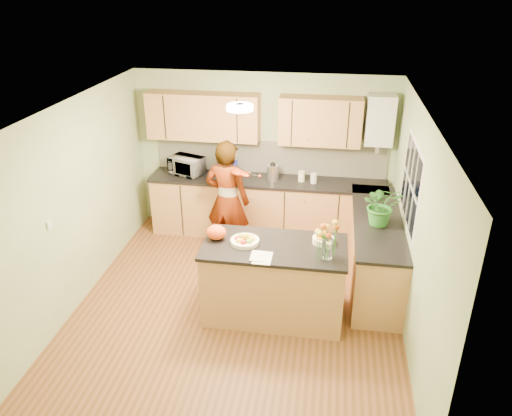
# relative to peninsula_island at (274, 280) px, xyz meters

# --- Properties ---
(floor) EXTENTS (4.50, 4.50, 0.00)m
(floor) POSITION_rel_peninsula_island_xyz_m (-0.46, 0.09, -0.48)
(floor) COLOR brown
(floor) RESTS_ON ground
(ceiling) EXTENTS (4.00, 4.50, 0.02)m
(ceiling) POSITION_rel_peninsula_island_xyz_m (-0.46, 0.09, 2.02)
(ceiling) COLOR silver
(ceiling) RESTS_ON wall_back
(wall_back) EXTENTS (4.00, 0.02, 2.50)m
(wall_back) POSITION_rel_peninsula_island_xyz_m (-0.46, 2.34, 0.77)
(wall_back) COLOR gray
(wall_back) RESTS_ON floor
(wall_front) EXTENTS (4.00, 0.02, 2.50)m
(wall_front) POSITION_rel_peninsula_island_xyz_m (-0.46, -2.16, 0.77)
(wall_front) COLOR gray
(wall_front) RESTS_ON floor
(wall_left) EXTENTS (0.02, 4.50, 2.50)m
(wall_left) POSITION_rel_peninsula_island_xyz_m (-2.46, 0.09, 0.77)
(wall_left) COLOR gray
(wall_left) RESTS_ON floor
(wall_right) EXTENTS (0.02, 4.50, 2.50)m
(wall_right) POSITION_rel_peninsula_island_xyz_m (1.54, 0.09, 0.77)
(wall_right) COLOR gray
(wall_right) RESTS_ON floor
(back_counter) EXTENTS (3.64, 0.62, 0.94)m
(back_counter) POSITION_rel_peninsula_island_xyz_m (-0.36, 2.04, -0.01)
(back_counter) COLOR #B08146
(back_counter) RESTS_ON floor
(right_counter) EXTENTS (0.62, 2.24, 0.94)m
(right_counter) POSITION_rel_peninsula_island_xyz_m (1.24, 0.94, -0.01)
(right_counter) COLOR #B08146
(right_counter) RESTS_ON floor
(splashback) EXTENTS (3.60, 0.02, 0.52)m
(splashback) POSITION_rel_peninsula_island_xyz_m (-0.36, 2.32, 0.72)
(splashback) COLOR beige
(splashback) RESTS_ON back_counter
(upper_cabinets) EXTENTS (3.20, 0.34, 0.70)m
(upper_cabinets) POSITION_rel_peninsula_island_xyz_m (-0.64, 2.17, 1.37)
(upper_cabinets) COLOR #B08146
(upper_cabinets) RESTS_ON wall_back
(boiler) EXTENTS (0.40, 0.30, 0.86)m
(boiler) POSITION_rel_peninsula_island_xyz_m (1.24, 2.18, 1.42)
(boiler) COLOR silver
(boiler) RESTS_ON wall_back
(window_right) EXTENTS (0.01, 1.30, 1.05)m
(window_right) POSITION_rel_peninsula_island_xyz_m (1.53, 0.69, 1.07)
(window_right) COLOR silver
(window_right) RESTS_ON wall_right
(light_switch) EXTENTS (0.02, 0.09, 0.09)m
(light_switch) POSITION_rel_peninsula_island_xyz_m (-2.45, -0.51, 0.82)
(light_switch) COLOR silver
(light_switch) RESTS_ON wall_left
(ceiling_lamp) EXTENTS (0.30, 0.30, 0.07)m
(ceiling_lamp) POSITION_rel_peninsula_island_xyz_m (-0.46, 0.39, 1.98)
(ceiling_lamp) COLOR #FFEABF
(ceiling_lamp) RESTS_ON ceiling
(peninsula_island) EXTENTS (1.67, 0.86, 0.96)m
(peninsula_island) POSITION_rel_peninsula_island_xyz_m (0.00, 0.00, 0.00)
(peninsula_island) COLOR #B08146
(peninsula_island) RESTS_ON floor
(fruit_dish) EXTENTS (0.33, 0.33, 0.12)m
(fruit_dish) POSITION_rel_peninsula_island_xyz_m (-0.35, 0.00, 0.53)
(fruit_dish) COLOR #F9EBC7
(fruit_dish) RESTS_ON peninsula_island
(orange_bowl) EXTENTS (0.25, 0.25, 0.14)m
(orange_bowl) POSITION_rel_peninsula_island_xyz_m (0.55, 0.15, 0.54)
(orange_bowl) COLOR #F9EBC7
(orange_bowl) RESTS_ON peninsula_island
(flower_vase) EXTENTS (0.28, 0.28, 0.52)m
(flower_vase) POSITION_rel_peninsula_island_xyz_m (0.60, -0.18, 0.82)
(flower_vase) COLOR silver
(flower_vase) RESTS_ON peninsula_island
(orange_bag) EXTENTS (0.28, 0.25, 0.18)m
(orange_bag) POSITION_rel_peninsula_island_xyz_m (-0.70, 0.05, 0.57)
(orange_bag) COLOR #FE4E14
(orange_bag) RESTS_ON peninsula_island
(papers) EXTENTS (0.21, 0.28, 0.01)m
(papers) POSITION_rel_peninsula_island_xyz_m (-0.10, -0.30, 0.48)
(papers) COLOR silver
(papers) RESTS_ON peninsula_island
(violinist) EXTENTS (0.72, 0.54, 1.78)m
(violinist) POSITION_rel_peninsula_island_xyz_m (-0.83, 1.28, 0.41)
(violinist) COLOR #E3B28B
(violinist) RESTS_ON floor
(violin) EXTENTS (0.58, 0.50, 0.14)m
(violin) POSITION_rel_peninsula_island_xyz_m (-0.63, 1.06, 0.94)
(violin) COLOR #571B05
(violin) RESTS_ON violinist
(microwave) EXTENTS (0.60, 0.50, 0.28)m
(microwave) POSITION_rel_peninsula_island_xyz_m (-1.64, 2.07, 0.60)
(microwave) COLOR silver
(microwave) RESTS_ON back_counter
(blue_box) EXTENTS (0.33, 0.26, 0.24)m
(blue_box) POSITION_rel_peninsula_island_xyz_m (-0.97, 2.04, 0.58)
(blue_box) COLOR #202796
(blue_box) RESTS_ON back_counter
(kettle) EXTENTS (0.18, 0.18, 0.33)m
(kettle) POSITION_rel_peninsula_island_xyz_m (-0.28, 2.02, 0.59)
(kettle) COLOR silver
(kettle) RESTS_ON back_counter
(jar_cream) EXTENTS (0.11, 0.11, 0.16)m
(jar_cream) POSITION_rel_peninsula_island_xyz_m (0.16, 2.05, 0.54)
(jar_cream) COLOR #F9EBC7
(jar_cream) RESTS_ON back_counter
(jar_white) EXTENTS (0.12, 0.12, 0.15)m
(jar_white) POSITION_rel_peninsula_island_xyz_m (0.35, 2.01, 0.54)
(jar_white) COLOR silver
(jar_white) RESTS_ON back_counter
(potted_plant) EXTENTS (0.53, 0.47, 0.53)m
(potted_plant) POSITION_rel_peninsula_island_xyz_m (1.24, 0.77, 0.73)
(potted_plant) COLOR #317C29
(potted_plant) RESTS_ON right_counter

